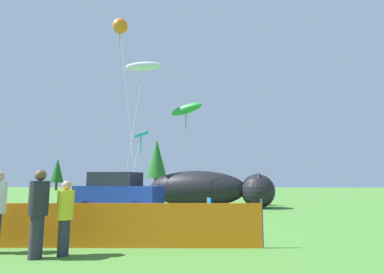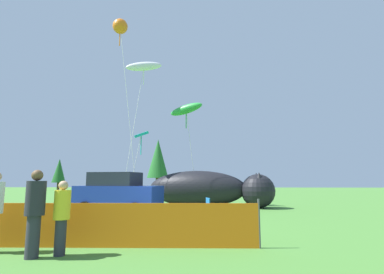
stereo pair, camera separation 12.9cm
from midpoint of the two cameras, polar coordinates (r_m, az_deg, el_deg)
ground_plane at (r=12.13m, az=-6.69°, el=-15.82°), size 120.00×120.00×0.00m
parked_car at (r=15.02m, az=-14.12°, el=-10.39°), size 4.25×2.44×2.00m
folding_chair at (r=12.00m, az=3.61°, el=-13.30°), size 0.64×0.64×0.93m
inflatable_cat at (r=18.71m, az=2.70°, el=-10.08°), size 7.90×3.55×2.21m
safety_fence at (r=7.84m, az=-16.28°, el=-15.84°), size 7.54×0.29×1.16m
spectator_in_black_shirt at (r=7.29m, az=-27.71°, el=-12.10°), size 0.40×0.40×1.83m
spectator_in_white_shirt at (r=7.31m, az=-23.53°, el=-13.35°), size 0.35×0.35×1.59m
kite_orange_flower at (r=20.70m, az=-13.72°, el=19.72°), size 2.20×1.71×11.77m
kite_teal_diamond at (r=19.48m, az=-9.89°, el=0.29°), size 1.14×1.66×4.84m
kite_white_ghost at (r=21.43m, az=-9.38°, el=13.09°), size 2.60×3.27×9.98m
kite_green_fish at (r=20.23m, az=-1.34°, el=5.25°), size 2.50×1.49×6.88m
horizon_tree_east at (r=51.44m, az=-6.85°, el=-4.12°), size 3.61×3.61×8.63m
horizon_tree_west at (r=56.39m, az=-24.35°, el=-5.86°), size 2.24×2.24×5.35m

